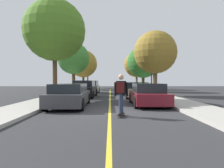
% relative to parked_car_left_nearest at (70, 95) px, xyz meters
% --- Properties ---
extents(ground, '(80.00, 80.00, 0.00)m').
position_rel_parked_car_left_nearest_xyz_m(ground, '(2.27, -1.75, -0.65)').
color(ground, '#2D2D30').
extents(sidewalk_left, '(2.22, 56.00, 0.14)m').
position_rel_parked_car_left_nearest_xyz_m(sidewalk_left, '(-2.16, -1.75, -0.58)').
color(sidewalk_left, '#ADA89E').
rests_on(sidewalk_left, ground).
extents(sidewalk_right, '(2.22, 56.00, 0.14)m').
position_rel_parked_car_left_nearest_xyz_m(sidewalk_right, '(6.70, -1.75, -0.58)').
color(sidewalk_right, '#ADA89E').
rests_on(sidewalk_right, ground).
extents(center_line, '(0.12, 39.20, 0.01)m').
position_rel_parked_car_left_nearest_xyz_m(center_line, '(2.27, 2.25, -0.65)').
color(center_line, gold).
rests_on(center_line, ground).
extents(parked_car_left_nearest, '(2.02, 4.57, 1.30)m').
position_rel_parked_car_left_nearest_xyz_m(parked_car_left_nearest, '(0.00, 0.00, 0.00)').
color(parked_car_left_nearest, '#38383D').
rests_on(parked_car_left_nearest, ground).
extents(parked_car_left_near, '(2.00, 4.64, 1.47)m').
position_rel_parked_car_left_nearest_xyz_m(parked_car_left_near, '(-0.00, 6.60, 0.07)').
color(parked_car_left_near, black).
rests_on(parked_car_left_near, ground).
extents(parked_car_left_far, '(1.97, 4.20, 1.45)m').
position_rel_parked_car_left_nearest_xyz_m(parked_car_left_far, '(0.00, 12.03, 0.06)').
color(parked_car_left_far, '#B7B7BC').
rests_on(parked_car_left_far, ground).
extents(parked_car_right_nearest, '(1.98, 4.23, 1.31)m').
position_rel_parked_car_left_nearest_xyz_m(parked_car_right_nearest, '(4.54, 0.62, -0.02)').
color(parked_car_right_nearest, maroon).
rests_on(parked_car_right_nearest, ground).
extents(parked_car_right_near, '(2.04, 4.45, 1.31)m').
position_rel_parked_car_left_nearest_xyz_m(parked_car_right_near, '(4.54, 6.21, 0.00)').
color(parked_car_right_near, '#BCAD89').
rests_on(parked_car_right_near, ground).
extents(street_tree_left_nearest, '(4.73, 4.73, 7.56)m').
position_rel_parked_car_left_nearest_xyz_m(street_tree_left_nearest, '(-1.99, 4.29, 4.67)').
color(street_tree_left_nearest, '#4C3823').
rests_on(street_tree_left_nearest, sidewalk_left).
extents(street_tree_left_near, '(3.70, 3.70, 5.75)m').
position_rel_parked_car_left_nearest_xyz_m(street_tree_left_near, '(-1.99, 12.21, 3.36)').
color(street_tree_left_near, '#4C3823').
rests_on(street_tree_left_near, sidewalk_left).
extents(street_tree_left_far, '(4.35, 4.35, 6.12)m').
position_rel_parked_car_left_nearest_xyz_m(street_tree_left_far, '(-1.99, 20.77, 3.43)').
color(street_tree_left_far, '#3D2D1E').
rests_on(street_tree_left_far, sidewalk_left).
extents(street_tree_left_farthest, '(3.55, 3.55, 6.01)m').
position_rel_parked_car_left_nearest_xyz_m(street_tree_left_farthest, '(-1.99, 26.96, 3.70)').
color(street_tree_left_farthest, '#4C3823').
rests_on(street_tree_left_farthest, sidewalk_left).
extents(street_tree_right_nearest, '(4.04, 4.04, 6.02)m').
position_rel_parked_car_left_nearest_xyz_m(street_tree_right_nearest, '(6.53, 7.69, 3.46)').
color(street_tree_right_nearest, brown).
rests_on(street_tree_right_nearest, sidewalk_right).
extents(street_tree_right_near, '(4.09, 4.09, 5.73)m').
position_rel_parked_car_left_nearest_xyz_m(street_tree_right_near, '(6.53, 14.64, 3.15)').
color(street_tree_right_near, '#3D2D1E').
rests_on(street_tree_right_near, sidewalk_right).
extents(street_tree_right_far, '(4.05, 4.05, 5.89)m').
position_rel_parked_car_left_nearest_xyz_m(street_tree_right_far, '(6.53, 20.98, 3.34)').
color(street_tree_right_far, brown).
rests_on(street_tree_right_far, sidewalk_right).
extents(fire_hydrant, '(0.20, 0.20, 0.70)m').
position_rel_parked_car_left_nearest_xyz_m(fire_hydrant, '(-1.50, 3.15, -0.17)').
color(fire_hydrant, '#B2140F').
rests_on(fire_hydrant, sidewalk_left).
extents(streetlamp, '(0.36, 0.24, 5.35)m').
position_rel_parked_car_left_nearest_xyz_m(streetlamp, '(6.29, 8.17, 2.56)').
color(streetlamp, '#38383D').
rests_on(streetlamp, sidewalk_right).
extents(skateboard, '(0.38, 0.87, 0.10)m').
position_rel_parked_car_left_nearest_xyz_m(skateboard, '(2.74, -3.06, -0.57)').
color(skateboard, black).
rests_on(skateboard, ground).
extents(skateboarder, '(0.59, 0.71, 1.65)m').
position_rel_parked_car_left_nearest_xyz_m(skateboarder, '(2.73, -3.10, 0.38)').
color(skateboarder, black).
rests_on(skateboarder, skateboard).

